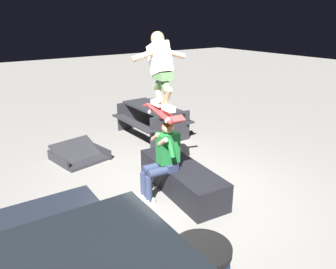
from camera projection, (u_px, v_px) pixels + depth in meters
ground_plane at (178, 193)px, 5.56m from camera, size 40.00×40.00×0.00m
ledge_box_main at (182, 178)px, 5.55m from camera, size 1.97×0.83×0.47m
person_sitting_on_ledge at (162, 156)px, 5.22m from camera, size 0.60×0.77×1.30m
skateboard at (163, 113)px, 5.03m from camera, size 1.03×0.30×0.14m
skater_airborne at (161, 67)px, 4.85m from camera, size 0.63×0.89×1.12m
kicker_ramp at (80, 156)px, 6.83m from camera, size 1.05×1.07×0.43m
picnic_table_back at (152, 116)px, 8.13m from camera, size 1.72×1.36×0.75m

